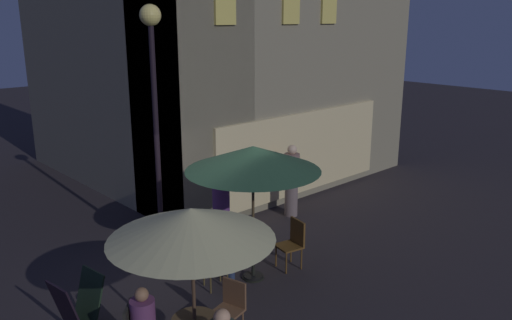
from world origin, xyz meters
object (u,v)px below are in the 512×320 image
at_px(patio_umbrella_0, 253,159).
at_px(patron_standing_4, 292,181).
at_px(cafe_table_0, 253,251).
at_px(cafe_chair_0, 211,261).
at_px(cafe_chair_1, 293,240).
at_px(patio_umbrella_1, 191,225).
at_px(street_lamp_near_corner, 153,75).
at_px(menu_sandwich_board, 78,306).
at_px(cafe_chair_2, 231,304).
at_px(patron_seated_0, 218,250).
at_px(patron_standing_3, 221,215).

relative_size(patio_umbrella_0, patron_standing_4, 1.43).
relative_size(cafe_table_0, cafe_chair_0, 0.88).
bearing_deg(cafe_chair_1, patio_umbrella_1, 31.52).
xyz_separation_m(street_lamp_near_corner, menu_sandwich_board, (-2.40, -1.45, -3.13)).
bearing_deg(cafe_chair_2, cafe_chair_1, -172.91).
xyz_separation_m(patron_seated_0, patron_standing_4, (3.45, 1.51, 0.17)).
height_order(street_lamp_near_corner, menu_sandwich_board, street_lamp_near_corner).
xyz_separation_m(street_lamp_near_corner, cafe_table_0, (0.71, -1.93, -3.07)).
height_order(cafe_chair_2, patron_seated_0, patron_seated_0).
bearing_deg(patio_umbrella_1, cafe_chair_2, 14.53).
height_order(menu_sandwich_board, cafe_table_0, menu_sandwich_board).
bearing_deg(street_lamp_near_corner, patio_umbrella_0, -69.94).
xyz_separation_m(menu_sandwich_board, patron_seated_0, (2.44, -0.29, 0.23)).
bearing_deg(patron_standing_4, patron_seated_0, 167.43).
distance_m(cafe_chair_1, patron_standing_3, 1.51).
xyz_separation_m(patio_umbrella_1, patron_seated_0, (1.60, 1.50, -1.38)).
bearing_deg(cafe_chair_0, patron_standing_3, 58.49).
bearing_deg(cafe_chair_0, menu_sandwich_board, -170.43).
distance_m(street_lamp_near_corner, cafe_chair_1, 4.03).
bearing_deg(patio_umbrella_1, patron_standing_4, 30.73).
height_order(cafe_chair_0, patron_seated_0, patron_seated_0).
bearing_deg(patio_umbrella_1, cafe_chair_1, 19.85).
distance_m(menu_sandwich_board, patron_standing_4, 6.03).
xyz_separation_m(street_lamp_near_corner, cafe_chair_2, (-0.75, -3.03, -3.08)).
relative_size(cafe_table_0, patio_umbrella_1, 0.33).
bearing_deg(street_lamp_near_corner, cafe_chair_2, -103.88).
xyz_separation_m(cafe_chair_1, patron_seated_0, (-1.53, 0.37, 0.15)).
relative_size(cafe_chair_0, cafe_chair_2, 0.99).
bearing_deg(patio_umbrella_1, street_lamp_near_corner, 64.31).
xyz_separation_m(patio_umbrella_0, cafe_chair_2, (-1.45, -1.10, -1.74)).
height_order(menu_sandwich_board, cafe_chair_1, menu_sandwich_board).
relative_size(cafe_chair_1, patron_standing_4, 0.54).
bearing_deg(patron_seated_0, cafe_chair_2, -105.78).
distance_m(cafe_table_0, patron_standing_4, 3.28).
bearing_deg(patron_standing_3, patron_seated_0, 146.71).
relative_size(cafe_table_0, patron_seated_0, 0.61).
bearing_deg(patron_seated_0, patron_standing_3, 63.97).
xyz_separation_m(street_lamp_near_corner, patio_umbrella_1, (-1.56, -3.24, -1.52)).
bearing_deg(cafe_chair_2, patio_umbrella_1, -0.00).
xyz_separation_m(street_lamp_near_corner, cafe_chair_0, (-0.09, -1.71, -3.08)).
bearing_deg(patio_umbrella_0, cafe_chair_0, 164.17).
bearing_deg(patio_umbrella_0, patron_standing_3, 80.79).
height_order(patron_seated_0, patron_standing_3, patron_standing_3).
distance_m(street_lamp_near_corner, cafe_table_0, 3.70).
bearing_deg(menu_sandwich_board, street_lamp_near_corner, 23.28).
height_order(patio_umbrella_1, cafe_chair_0, patio_umbrella_1).
relative_size(cafe_chair_1, patron_standing_3, 0.55).
bearing_deg(patio_umbrella_0, street_lamp_near_corner, 110.06).
height_order(street_lamp_near_corner, patio_umbrella_1, street_lamp_near_corner).
bearing_deg(cafe_chair_0, street_lamp_near_corner, 102.70).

